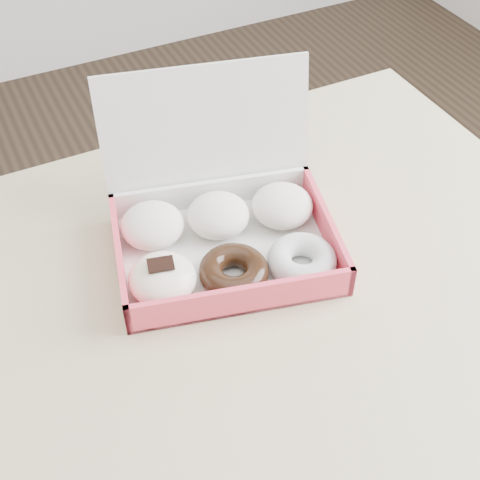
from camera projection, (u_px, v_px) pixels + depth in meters
name	position (u px, v px, depth m)	size (l,w,h in m)	color
table	(182.00, 367.00, 0.88)	(1.20, 0.80, 0.75)	tan
donut_box	(221.00, 230.00, 0.90)	(0.34, 0.32, 0.21)	white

